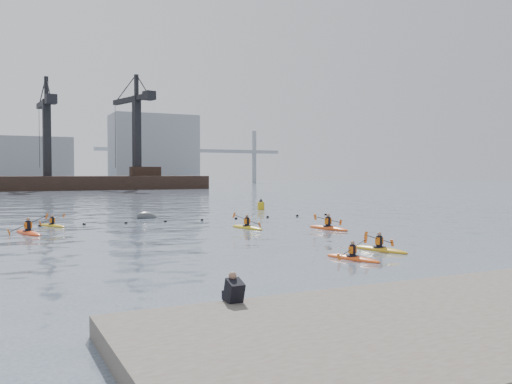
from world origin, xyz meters
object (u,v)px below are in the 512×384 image
(kayaker_0, at_px, (353,257))
(kayaker_1, at_px, (379,249))
(kayaker_4, at_px, (328,227))
(nav_buoy, at_px, (261,206))
(kayaker_3, at_px, (247,227))
(kayaker_5, at_px, (52,225))
(mooring_buoy, at_px, (147,218))
(kayaker_2, at_px, (28,232))

(kayaker_0, bearing_deg, kayaker_1, 15.02)
(kayaker_4, relative_size, nav_buoy, 2.83)
(kayaker_3, distance_m, nav_buoy, 19.18)
(kayaker_0, distance_m, kayaker_5, 23.74)
(kayaker_4, bearing_deg, mooring_buoy, -68.40)
(kayaker_4, relative_size, mooring_buoy, 1.78)
(kayaker_0, distance_m, nav_buoy, 32.63)
(kayaker_5, bearing_deg, nav_buoy, -2.61)
(kayaker_3, height_order, kayaker_4, kayaker_3)
(kayaker_0, relative_size, kayaker_5, 1.03)
(kayaker_0, relative_size, nav_buoy, 2.23)
(kayaker_3, xyz_separation_m, kayaker_5, (-11.80, 7.33, -0.01))
(kayaker_2, bearing_deg, kayaker_0, -70.81)
(kayaker_0, bearing_deg, kayaker_2, 110.17)
(nav_buoy, bearing_deg, kayaker_5, -156.11)
(kayaker_1, xyz_separation_m, kayaker_5, (-13.09, 19.75, -0.01))
(kayaker_0, bearing_deg, kayaker_5, 100.37)
(kayaker_0, distance_m, mooring_buoy, 25.51)
(kayaker_2, distance_m, mooring_buoy, 12.83)
(kayaker_3, bearing_deg, kayaker_2, 156.98)
(kayaker_0, height_order, kayaker_1, kayaker_1)
(nav_buoy, bearing_deg, kayaker_3, -119.34)
(kayaker_4, distance_m, mooring_buoy, 16.59)
(kayaker_0, xyz_separation_m, kayaker_2, (-12.14, 16.97, 0.02))
(kayaker_1, relative_size, kayaker_4, 0.89)
(kayaker_0, distance_m, kayaker_4, 12.84)
(kayaker_1, distance_m, kayaker_4, 10.21)
(kayaker_0, height_order, nav_buoy, nav_buoy)
(mooring_buoy, distance_m, nav_buoy, 14.38)
(kayaker_3, bearing_deg, kayaker_4, -41.66)
(kayaker_2, relative_size, kayaker_4, 0.99)
(kayaker_5, bearing_deg, mooring_buoy, 0.56)
(kayaker_0, relative_size, kayaker_2, 0.80)
(kayaker_1, xyz_separation_m, kayaker_3, (-1.29, 12.43, 0.00))
(kayaker_1, height_order, nav_buoy, nav_buoy)
(kayaker_1, height_order, kayaker_4, kayaker_4)
(kayaker_2, distance_m, kayaker_5, 4.77)
(nav_buoy, bearing_deg, kayaker_0, -109.46)
(kayaker_2, height_order, kayaker_3, kayaker_2)
(kayaker_0, height_order, kayaker_2, kayaker_2)
(kayaker_5, bearing_deg, kayaker_1, -82.98)
(kayaker_3, distance_m, kayaker_5, 13.89)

